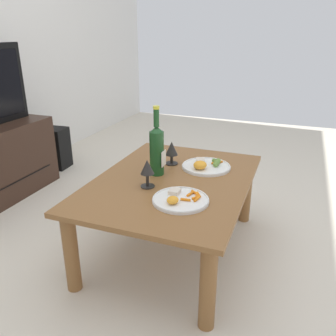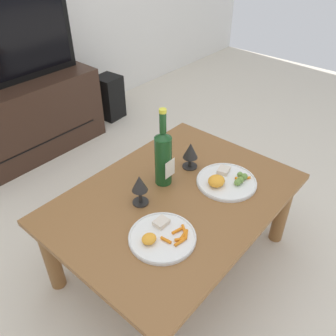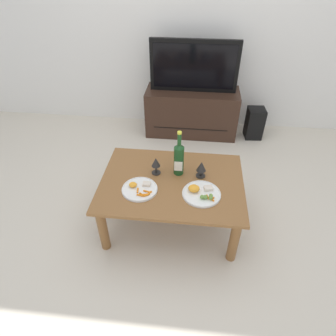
% 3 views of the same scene
% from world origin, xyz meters
% --- Properties ---
extents(ground_plane, '(6.40, 6.40, 0.00)m').
position_xyz_m(ground_plane, '(0.00, 0.00, 0.00)').
color(ground_plane, beige).
extents(dining_table, '(1.08, 0.79, 0.43)m').
position_xyz_m(dining_table, '(0.00, 0.00, 0.36)').
color(dining_table, brown).
rests_on(dining_table, ground_plane).
extents(floor_speaker, '(0.20, 0.20, 0.36)m').
position_xyz_m(floor_speaker, '(0.84, 1.42, 0.18)').
color(floor_speaker, black).
rests_on(floor_speaker, ground_plane).
extents(wine_bottle, '(0.08, 0.08, 0.38)m').
position_xyz_m(wine_bottle, '(0.04, 0.11, 0.58)').
color(wine_bottle, '#19471E').
rests_on(wine_bottle, dining_table).
extents(goblet_left, '(0.07, 0.07, 0.14)m').
position_xyz_m(goblet_left, '(-0.13, 0.09, 0.53)').
color(goblet_left, black).
rests_on(goblet_left, dining_table).
extents(goblet_right, '(0.07, 0.07, 0.14)m').
position_xyz_m(goblet_right, '(0.22, 0.09, 0.52)').
color(goblet_right, black).
rests_on(goblet_right, dining_table).
extents(dinner_plate_left, '(0.26, 0.26, 0.04)m').
position_xyz_m(dinner_plate_left, '(-0.23, -0.12, 0.44)').
color(dinner_plate_left, white).
rests_on(dinner_plate_left, dining_table).
extents(dinner_plate_right, '(0.28, 0.28, 0.06)m').
position_xyz_m(dinner_plate_right, '(0.22, -0.12, 0.45)').
color(dinner_plate_right, white).
rests_on(dinner_plate_right, dining_table).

